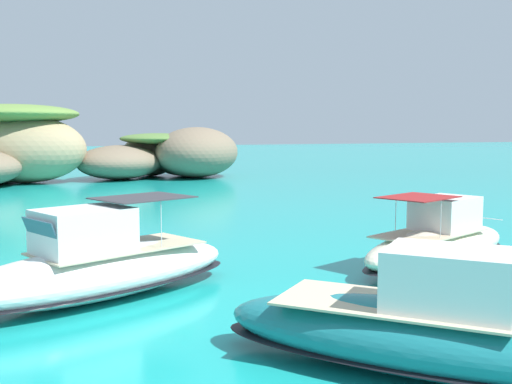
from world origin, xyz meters
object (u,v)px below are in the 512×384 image
islet_small (169,155)px  motorboat_white (97,268)px  motorboat_cream (439,243)px  motorboat_teal (428,332)px

islet_small → motorboat_white: (-14.90, -53.16, -1.63)m
motorboat_cream → motorboat_white: (-14.68, 0.10, 0.08)m
motorboat_cream → motorboat_white: bearing=179.6°
motorboat_cream → motorboat_teal: 12.52m
motorboat_teal → motorboat_white: bearing=124.7°
islet_small → motorboat_teal: bearing=-97.3°
islet_small → motorboat_cream: islet_small is taller
islet_small → motorboat_cream: bearing=-90.2°
motorboat_cream → motorboat_teal: bearing=-128.8°
islet_small → motorboat_cream: (-0.22, -53.27, -1.71)m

